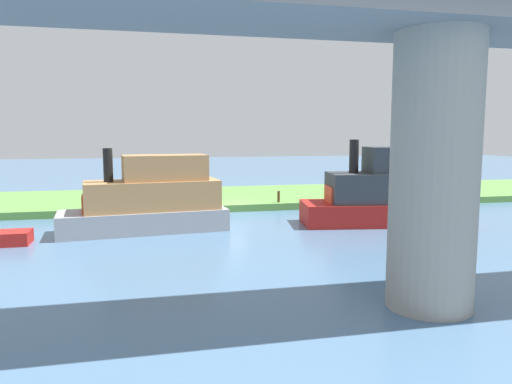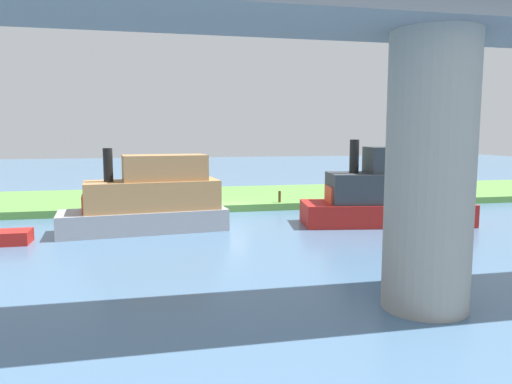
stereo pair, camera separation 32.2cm
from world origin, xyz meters
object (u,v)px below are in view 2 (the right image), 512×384
object	(u,v)px
mooring_post	(280,197)
riverboat_paddlewheel	(149,200)
bridge_pylon	(429,174)
person_on_bank	(151,193)
motorboat_red	(392,193)

from	to	relation	value
mooring_post	riverboat_paddlewheel	world-z (taller)	riverboat_paddlewheel
mooring_post	bridge_pylon	bearing A→B (deg)	87.97
bridge_pylon	person_on_bank	xyz separation A→B (m)	(8.39, -21.77, -3.02)
bridge_pylon	riverboat_paddlewheel	size ratio (longest dim) A/B	0.90
bridge_pylon	motorboat_red	size ratio (longest dim) A/B	0.81
mooring_post	person_on_bank	bearing A→B (deg)	-9.46
bridge_pylon	mooring_post	world-z (taller)	bridge_pylon
bridge_pylon	person_on_bank	size ratio (longest dim) A/B	6.07
motorboat_red	riverboat_paddlewheel	bearing A→B (deg)	-3.98
bridge_pylon	motorboat_red	bearing A→B (deg)	-113.77
person_on_bank	motorboat_red	distance (m)	16.60
person_on_bank	bridge_pylon	bearing A→B (deg)	111.08
person_on_bank	riverboat_paddlewheel	xyz separation A→B (m)	(0.08, 7.54, 0.53)
bridge_pylon	riverboat_paddlewheel	bearing A→B (deg)	-59.24
riverboat_paddlewheel	mooring_post	bearing A→B (deg)	-146.75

